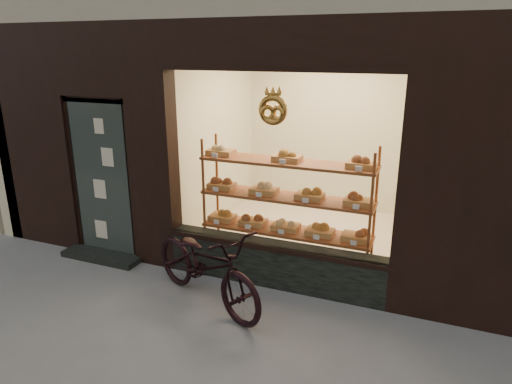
% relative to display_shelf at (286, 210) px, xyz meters
% --- Properties ---
extents(display_shelf, '(2.20, 0.45, 1.70)m').
position_rel_display_shelf_xyz_m(display_shelf, '(0.00, 0.00, 0.00)').
color(display_shelf, brown).
rests_on(display_shelf, ground).
extents(bicycle, '(1.91, 1.33, 0.95)m').
position_rel_display_shelf_xyz_m(bicycle, '(-0.56, -1.12, -0.36)').
color(bicycle, black).
rests_on(bicycle, ground).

